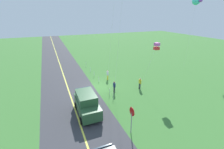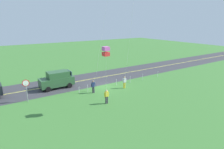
# 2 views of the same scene
# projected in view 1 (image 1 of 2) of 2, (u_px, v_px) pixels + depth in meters

# --- Properties ---
(ground_plane) EXTENTS (120.00, 120.00, 0.10)m
(ground_plane) POSITION_uv_depth(u_px,v_px,m) (98.00, 87.00, 22.21)
(ground_plane) COLOR #3D7533
(asphalt_road) EXTENTS (120.00, 7.00, 0.00)m
(asphalt_road) POSITION_uv_depth(u_px,v_px,m) (69.00, 92.00, 20.77)
(asphalt_road) COLOR #38383D
(asphalt_road) RESTS_ON ground
(road_centre_stripe) EXTENTS (120.00, 0.16, 0.00)m
(road_centre_stripe) POSITION_uv_depth(u_px,v_px,m) (69.00, 92.00, 20.76)
(road_centre_stripe) COLOR #E5E04C
(road_centre_stripe) RESTS_ON asphalt_road
(car_suv_foreground) EXTENTS (4.40, 2.12, 2.24)m
(car_suv_foreground) POSITION_uv_depth(u_px,v_px,m) (87.00, 103.00, 15.93)
(car_suv_foreground) COLOR #2D5633
(car_suv_foreground) RESTS_ON ground
(stop_sign) EXTENTS (0.76, 0.08, 2.56)m
(stop_sign) POSITION_uv_depth(u_px,v_px,m) (132.00, 115.00, 12.99)
(stop_sign) COLOR gray
(stop_sign) RESTS_ON ground
(person_adult_near) EXTENTS (0.58, 0.22, 1.60)m
(person_adult_near) POSITION_uv_depth(u_px,v_px,m) (140.00, 83.00, 21.30)
(person_adult_near) COLOR #3F3F47
(person_adult_near) RESTS_ON ground
(person_adult_companion) EXTENTS (0.58, 0.22, 1.60)m
(person_adult_companion) POSITION_uv_depth(u_px,v_px,m) (108.00, 75.00, 24.25)
(person_adult_companion) COLOR yellow
(person_adult_companion) RESTS_ON ground
(person_child_watcher) EXTENTS (0.58, 0.22, 1.60)m
(person_child_watcher) POSITION_uv_depth(u_px,v_px,m) (114.00, 86.00, 20.28)
(person_child_watcher) COLOR #3F3F47
(person_child_watcher) RESTS_ON ground
(kite_red_low) EXTENTS (1.22, 1.73, 6.41)m
(kite_red_low) POSITION_uv_depth(u_px,v_px,m) (157.00, 46.00, 19.15)
(kite_red_low) COLOR silver
(kite_red_low) RESTS_ON ground
(kite_green_far) EXTENTS (2.10, 2.49, 12.56)m
(kite_green_far) POSITION_uv_depth(u_px,v_px,m) (197.00, 1.00, 27.37)
(kite_green_far) COLOR silver
(kite_green_far) RESTS_ON ground
(fence_post_0) EXTENTS (0.05, 0.05, 0.90)m
(fence_post_0) POSITION_uv_depth(u_px,v_px,m) (86.00, 64.00, 30.69)
(fence_post_0) COLOR silver
(fence_post_0) RESTS_ON ground
(fence_post_1) EXTENTS (0.05, 0.05, 0.90)m
(fence_post_1) POSITION_uv_depth(u_px,v_px,m) (90.00, 69.00, 27.82)
(fence_post_1) COLOR silver
(fence_post_1) RESTS_ON ground
(fence_post_2) EXTENTS (0.05, 0.05, 0.90)m
(fence_post_2) POSITION_uv_depth(u_px,v_px,m) (94.00, 74.00, 25.77)
(fence_post_2) COLOR silver
(fence_post_2) RESTS_ON ground
(fence_post_3) EXTENTS (0.05, 0.05, 0.90)m
(fence_post_3) POSITION_uv_depth(u_px,v_px,m) (99.00, 79.00, 23.65)
(fence_post_3) COLOR silver
(fence_post_3) RESTS_ON ground
(fence_post_4) EXTENTS (0.05, 0.05, 0.90)m
(fence_post_4) POSITION_uv_depth(u_px,v_px,m) (113.00, 96.00, 18.80)
(fence_post_4) COLOR silver
(fence_post_4) RESTS_ON ground
(fence_post_5) EXTENTS (0.05, 0.05, 0.90)m
(fence_post_5) POSITION_uv_depth(u_px,v_px,m) (110.00, 92.00, 19.80)
(fence_post_5) COLOR silver
(fence_post_5) RESTS_ON ground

